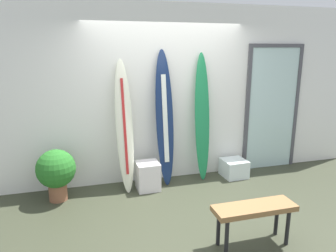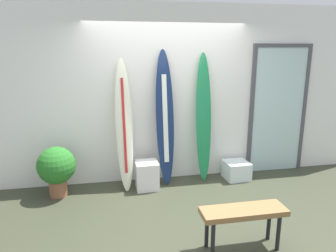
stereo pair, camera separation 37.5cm
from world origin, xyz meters
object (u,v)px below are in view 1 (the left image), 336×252
at_px(surfboard_navy, 165,119).
at_px(glass_door, 272,106).
at_px(bench, 254,211).
at_px(potted_plant, 56,171).
at_px(display_block_center, 148,176).
at_px(surfboard_emerald, 202,119).
at_px(surfboard_ivory, 124,128).
at_px(display_block_left, 234,168).

distance_m(surfboard_navy, glass_door, 2.01).
bearing_deg(glass_door, bench, -126.50).
bearing_deg(surfboard_navy, potted_plant, -173.61).
bearing_deg(display_block_center, surfboard_emerald, 11.52).
bearing_deg(surfboard_ivory, display_block_center, -19.45).
relative_size(glass_door, potted_plant, 2.94).
height_order(potted_plant, bench, potted_plant).
bearing_deg(bench, display_block_left, 68.77).
distance_m(surfboard_navy, bench, 2.04).
relative_size(glass_door, bench, 2.41).
height_order(surfboard_ivory, display_block_left, surfboard_ivory).
distance_m(surfboard_ivory, surfboard_emerald, 1.27).
relative_size(surfboard_emerald, display_block_left, 5.13).
distance_m(surfboard_navy, display_block_left, 1.49).
xyz_separation_m(display_block_left, potted_plant, (-2.82, -0.10, 0.30)).
xyz_separation_m(surfboard_ivory, potted_plant, (-0.99, -0.12, -0.53)).
bearing_deg(display_block_left, glass_door, 17.00).
distance_m(display_block_left, glass_door, 1.30).
bearing_deg(bench, display_block_center, 115.65).
bearing_deg(surfboard_navy, bench, -75.15).
xyz_separation_m(display_block_left, display_block_center, (-1.51, -0.09, 0.07)).
distance_m(surfboard_emerald, bench, 1.99).
relative_size(surfboard_emerald, display_block_center, 4.83).
bearing_deg(potted_plant, surfboard_ivory, 6.84).
xyz_separation_m(surfboard_ivory, display_block_left, (1.83, -0.02, -0.83)).
relative_size(surfboard_ivory, bench, 2.17).
xyz_separation_m(glass_door, potted_plant, (-3.63, -0.35, -0.69)).
bearing_deg(potted_plant, display_block_left, 2.02).
bearing_deg(bench, surfboard_emerald, 85.94).
xyz_separation_m(potted_plant, bench, (2.13, -1.69, -0.04)).
height_order(surfboard_navy, surfboard_emerald, surfboard_navy).
height_order(surfboard_ivory, potted_plant, surfboard_ivory).
bearing_deg(surfboard_emerald, surfboard_ivory, -176.34).
relative_size(surfboard_ivory, surfboard_emerald, 0.96).
distance_m(surfboard_ivory, display_block_left, 2.01).
bearing_deg(surfboard_ivory, surfboard_navy, 5.69).
bearing_deg(surfboard_emerald, display_block_center, -168.48).
relative_size(surfboard_ivory, potted_plant, 2.64).
distance_m(surfboard_emerald, potted_plant, 2.34).
bearing_deg(surfboard_emerald, glass_door, 6.13).
bearing_deg(surfboard_ivory, potted_plant, -173.16).
distance_m(glass_door, bench, 2.64).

